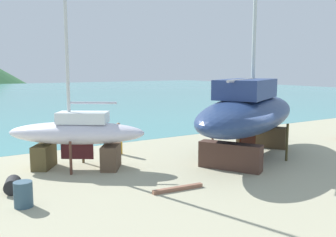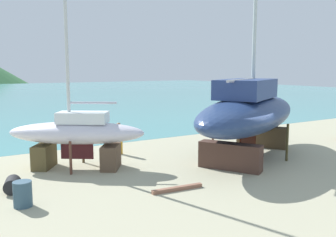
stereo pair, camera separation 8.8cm
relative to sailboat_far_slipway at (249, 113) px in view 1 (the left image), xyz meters
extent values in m
plane|color=#ABA788|center=(-1.82, -3.79, -2.25)|extent=(41.25, 41.25, 0.00)
cube|color=teal|center=(-1.82, 53.89, -2.25)|extent=(135.49, 94.74, 0.01)
cube|color=brown|center=(2.40, 1.37, -1.66)|extent=(1.99, 2.77, 1.18)
cube|color=#4B3128|center=(-2.32, -1.32, -1.66)|extent=(1.99, 2.77, 1.18)
cylinder|color=brown|center=(-0.91, 1.69, -1.34)|extent=(0.12, 0.12, 1.82)
cylinder|color=#443E22|center=(0.99, -1.64, -1.34)|extent=(0.12, 0.12, 1.82)
ellipsoid|color=navy|center=(0.04, 0.02, -0.06)|extent=(11.17, 8.41, 1.83)
cube|color=#42180E|center=(0.04, 0.02, -1.62)|extent=(2.31, 1.36, 1.28)
cube|color=navy|center=(-0.43, -0.25, 1.22)|extent=(4.44, 3.75, 0.92)
cylinder|color=silver|center=(-1.14, -0.65, 1.66)|extent=(3.37, 2.00, 0.13)
cube|color=brown|center=(-9.32, 3.23, -1.71)|extent=(1.37, 1.57, 1.07)
cube|color=brown|center=(-6.80, 1.54, -1.71)|extent=(1.37, 1.57, 1.07)
cylinder|color=brown|center=(-8.60, 1.58, -1.54)|extent=(0.12, 0.12, 1.42)
cylinder|color=brown|center=(-7.52, 3.20, -1.54)|extent=(0.12, 0.12, 1.42)
ellipsoid|color=silver|center=(-8.06, 2.39, -0.63)|extent=(6.02, 4.84, 0.99)
cube|color=#4C1B1E|center=(-8.06, 2.39, -1.48)|extent=(1.25, 0.88, 0.69)
cube|color=white|center=(-7.81, 2.22, 0.06)|extent=(2.40, 2.10, 0.49)
cylinder|color=silver|center=(-8.31, 2.56, 4.17)|extent=(0.15, 0.15, 8.71)
cylinder|color=#B6B5C5|center=(-7.43, 1.97, 0.71)|extent=(1.82, 1.27, 0.10)
cube|color=gold|center=(-5.34, 3.98, -1.85)|extent=(0.32, 0.39, 0.80)
cube|color=maroon|center=(-5.34, 3.98, -1.13)|extent=(0.39, 0.50, 0.64)
sphere|color=#997156|center=(-5.34, 3.98, -0.70)|extent=(0.22, 0.22, 0.22)
cylinder|color=black|center=(-11.08, 0.47, -1.98)|extent=(0.73, 0.92, 0.55)
cylinder|color=#335063|center=(-11.02, -1.22, -1.83)|extent=(0.75, 0.75, 0.84)
cube|color=#8B5D48|center=(-5.87, -2.51, -2.18)|extent=(2.03, 0.36, 0.14)
camera|label=1|loc=(-13.01, -13.36, 2.21)|focal=39.11mm
camera|label=2|loc=(-12.93, -13.41, 2.21)|focal=39.11mm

